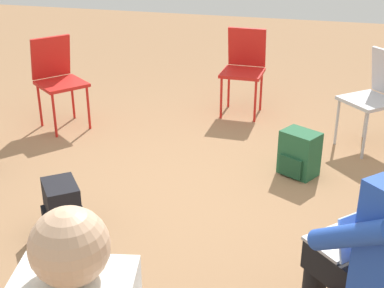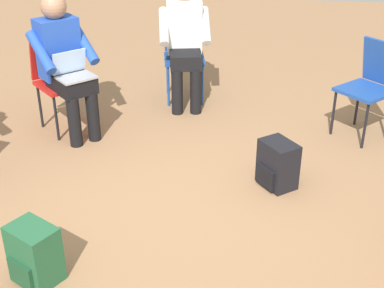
{
  "view_description": "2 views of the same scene",
  "coord_description": "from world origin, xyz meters",
  "views": [
    {
      "loc": [
        -0.9,
        3.2,
        1.96
      ],
      "look_at": [
        -0.05,
        0.08,
        0.51
      ],
      "focal_mm": 50.0,
      "sensor_mm": 36.0,
      "label": 1
    },
    {
      "loc": [
        0.52,
        -2.97,
        2.17
      ],
      "look_at": [
        0.11,
        -0.02,
        0.61
      ],
      "focal_mm": 50.0,
      "sensor_mm": 36.0,
      "label": 2
    }
  ],
  "objects": [
    {
      "name": "ground_plane",
      "position": [
        0.0,
        0.0,
        0.0
      ],
      "size": [
        14.0,
        14.0,
        0.0
      ],
      "primitive_type": "plane",
      "color": "#99704C"
    },
    {
      "name": "chair_northeast",
      "position": [
        1.46,
        1.56,
        0.5
      ],
      "size": [
        0.58,
        0.58,
        0.85
      ],
      "rotation": [
        0.0,
        0.0,
        2.36
      ],
      "color": "#1E4799",
      "rests_on": "ground"
    },
    {
      "name": "chair_north",
      "position": [
        -0.29,
        2.21,
        0.5
      ],
      "size": [
        0.47,
        0.51,
        0.85
      ],
      "rotation": [
        0.0,
        0.0,
        -2.94
      ],
      "color": "#1E4799",
      "rests_on": "ground"
    },
    {
      "name": "backpack_by_empty_chair",
      "position": [
        0.68,
        0.57,
        0.16
      ],
      "size": [
        0.33,
        0.34,
        0.36
      ],
      "rotation": [
        0.0,
        0.0,
        2.24
      ],
      "color": "black",
      "rests_on": "ground"
    },
    {
      "name": "person_with_laptop",
      "position": [
        -1.17,
        1.23,
        0.69
      ],
      "size": [
        0.64,
        0.64,
        1.24
      ],
      "rotation": [
        0.0,
        0.0,
        -2.34
      ],
      "color": "black",
      "rests_on": "ground"
    },
    {
      "name": "chair_northwest",
      "position": [
        -1.29,
        1.35,
        0.5
      ],
      "size": [
        0.58,
        0.58,
        0.85
      ],
      "rotation": [
        0.0,
        0.0,
        -2.34
      ],
      "color": "red",
      "rests_on": "ground"
    },
    {
      "name": "backpack_near_laptop_user",
      "position": [
        -0.72,
        -0.68,
        0.16
      ],
      "size": [
        0.34,
        0.31,
        0.36
      ],
      "rotation": [
        0.0,
        0.0,
        5.78
      ],
      "color": "#235B38",
      "rests_on": "ground"
    },
    {
      "name": "person_in_white",
      "position": [
        -0.25,
        2.05,
        0.69
      ],
      "size": [
        0.56,
        0.57,
        1.24
      ],
      "rotation": [
        0.0,
        0.0,
        -2.94
      ],
      "color": "black",
      "rests_on": "ground"
    }
  ]
}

